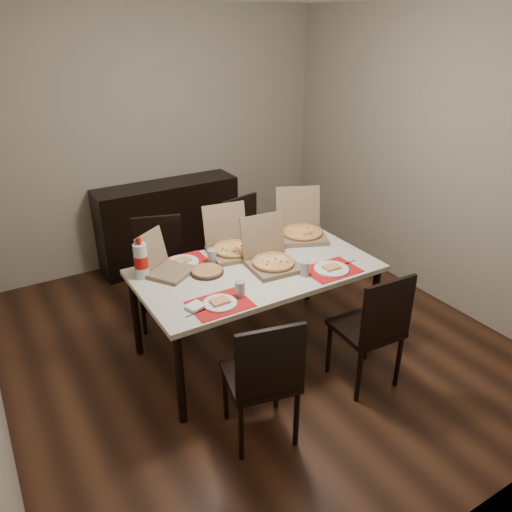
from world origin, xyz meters
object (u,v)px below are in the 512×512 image
at_px(pizza_box_center, 271,259).
at_px(soda_bottle, 141,261).
at_px(dip_bowl, 253,253).
at_px(dining_table, 256,276).
at_px(chair_far_left, 160,266).
at_px(chair_near_left, 264,376).
at_px(chair_near_right, 373,326).
at_px(sideboard, 169,224).
at_px(chair_far_right, 248,241).

relative_size(pizza_box_center, soda_bottle, 1.38).
bearing_deg(dip_bowl, dining_table, -114.46).
bearing_deg(pizza_box_center, chair_far_left, 122.63).
bearing_deg(chair_near_left, soda_bottle, 105.68).
bearing_deg(chair_far_left, soda_bottle, -120.86).
distance_m(dining_table, chair_near_left, 0.99).
relative_size(dining_table, chair_near_right, 1.94).
relative_size(chair_near_right, dip_bowl, 8.43).
bearing_deg(sideboard, dip_bowl, -87.53).
height_order(dining_table, soda_bottle, soda_bottle).
distance_m(chair_near_right, chair_far_left, 1.91).
bearing_deg(dining_table, dip_bowl, 65.54).
xyz_separation_m(chair_far_left, soda_bottle, (-0.33, -0.55, 0.37)).
bearing_deg(chair_near_right, chair_far_left, 119.69).
bearing_deg(dip_bowl, soda_bottle, 173.99).
relative_size(sideboard, chair_near_right, 1.61).
xyz_separation_m(chair_near_right, chair_far_right, (-0.03, 1.71, 0.00)).
height_order(chair_near_right, soda_bottle, soda_bottle).
height_order(chair_far_right, pizza_box_center, pizza_box_center).
distance_m(chair_near_right, dip_bowl, 1.11).
height_order(dining_table, chair_far_right, chair_far_right).
xyz_separation_m(chair_near_left, chair_near_right, (0.94, 0.06, 0.00)).
distance_m(chair_far_left, chair_far_right, 0.92).
height_order(chair_far_left, dip_bowl, chair_far_left).
xyz_separation_m(chair_far_right, dip_bowl, (-0.36, -0.70, 0.25)).
bearing_deg(chair_far_right, dip_bowl, -117.35).
xyz_separation_m(dining_table, soda_bottle, (-0.79, 0.31, 0.20)).
relative_size(chair_near_left, soda_bottle, 3.00).
height_order(dining_table, chair_far_left, chair_far_left).
height_order(chair_near_right, chair_far_right, same).
xyz_separation_m(chair_near_right, chair_far_left, (-0.94, 1.66, 0.00)).
relative_size(chair_near_right, chair_far_right, 1.00).
relative_size(sideboard, dip_bowl, 13.60).
height_order(pizza_box_center, soda_bottle, pizza_box_center).
bearing_deg(chair_near_left, dip_bowl, 62.57).
relative_size(sideboard, chair_far_left, 1.61).
relative_size(dining_table, chair_near_left, 1.94).
distance_m(chair_far_left, soda_bottle, 0.74).
distance_m(sideboard, chair_far_left, 1.13).
bearing_deg(chair_far_right, chair_near_left, -117.40).
bearing_deg(chair_far_right, chair_near_right, -89.11).
relative_size(chair_near_left, dip_bowl, 8.43).
distance_m(chair_near_left, chair_far_left, 1.72).
relative_size(dining_table, chair_far_left, 1.94).
bearing_deg(pizza_box_center, dip_bowl, 93.78).
bearing_deg(chair_near_right, dining_table, 121.33).
relative_size(pizza_box_center, dip_bowl, 3.88).
bearing_deg(chair_near_left, chair_near_right, 3.68).
relative_size(chair_far_left, pizza_box_center, 2.17).
relative_size(dining_table, soda_bottle, 5.80).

